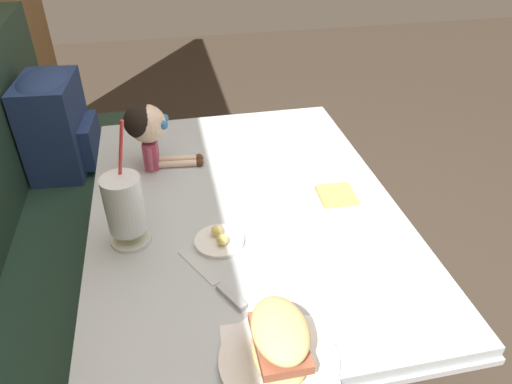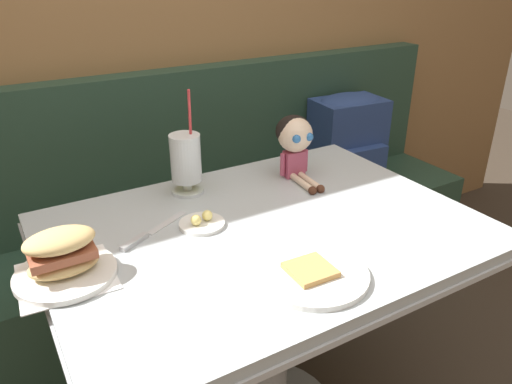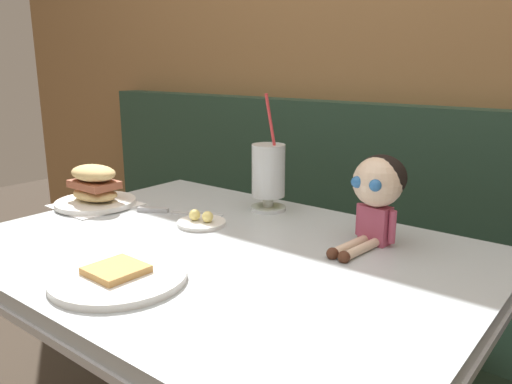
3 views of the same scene
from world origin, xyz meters
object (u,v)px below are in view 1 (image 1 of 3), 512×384
at_px(butter_knife, 222,288).
at_px(sandwich_plate, 279,347).
at_px(toast_plate, 335,197).
at_px(butter_saucer, 219,240).
at_px(backpack, 56,122).
at_px(milkshake_glass, 125,208).
at_px(seated_doll, 147,127).

bearing_deg(butter_knife, sandwich_plate, -159.58).
xyz_separation_m(toast_plate, butter_saucer, (-0.11, 0.33, 0.00)).
bearing_deg(toast_plate, backpack, 45.77).
height_order(butter_knife, backpack, backpack).
relative_size(toast_plate, milkshake_glass, 0.79).
relative_size(milkshake_glass, seated_doll, 1.41).
bearing_deg(toast_plate, milkshake_glass, 96.53).
bearing_deg(sandwich_plate, milkshake_glass, 33.35).
bearing_deg(sandwich_plate, seated_doll, 15.41).
distance_m(sandwich_plate, butter_knife, 0.22).
distance_m(sandwich_plate, butter_saucer, 0.36).
height_order(sandwich_plate, butter_saucer, sandwich_plate).
bearing_deg(seated_doll, butter_saucer, -159.41).
xyz_separation_m(milkshake_glass, seated_doll, (0.34, -0.06, 0.03)).
relative_size(milkshake_glass, sandwich_plate, 1.43).
bearing_deg(seated_doll, backpack, 34.08).
bearing_deg(butter_saucer, sandwich_plate, -170.62).
distance_m(sandwich_plate, seated_doll, 0.78).
relative_size(sandwich_plate, butter_knife, 1.02).
bearing_deg(sandwich_plate, butter_knife, 20.42).
relative_size(milkshake_glass, butter_saucer, 2.62).
bearing_deg(toast_plate, seated_doll, 59.67).
bearing_deg(backpack, milkshake_glass, -160.84).
height_order(sandwich_plate, backpack, sandwich_plate).
height_order(milkshake_glass, butter_saucer, milkshake_glass).
bearing_deg(sandwich_plate, toast_plate, -30.34).
distance_m(toast_plate, butter_knife, 0.44).
relative_size(butter_saucer, seated_doll, 0.54).
distance_m(milkshake_glass, sandwich_plate, 0.49).
bearing_deg(butter_knife, backpack, 24.63).
distance_m(butter_saucer, backpack, 1.07).
xyz_separation_m(seated_doll, backpack, (0.54, 0.37, -0.21)).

